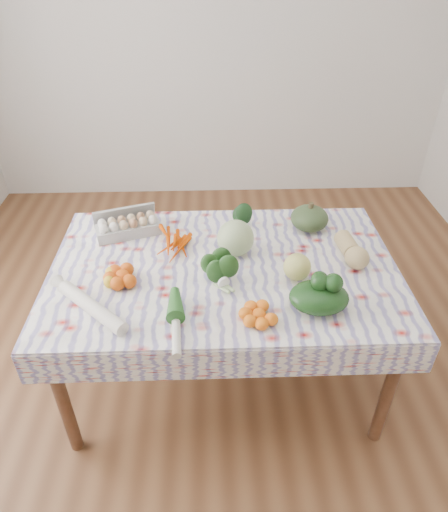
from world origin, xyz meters
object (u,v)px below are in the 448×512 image
Objects in this scene: kabocha_squash at (309,218)px; cabbage at (235,238)px; egg_carton at (128,227)px; dining_table at (224,279)px; butternut_squash at (352,249)px; grapefruit at (297,267)px.

cabbage is (-0.41, -0.22, 0.02)m from kabocha_squash.
kabocha_squash is 0.46m from cabbage.
egg_carton is at bearing 160.77° from cabbage.
butternut_squash reaches higher than dining_table.
butternut_squash is at bearing 3.55° from dining_table.
dining_table is 12.64× the size of grapefruit.
kabocha_squash is at bearing 72.15° from grapefruit.
grapefruit is (-0.29, -0.14, 0.01)m from butternut_squash.
kabocha_squash is at bearing 34.38° from dining_table.
kabocha_squash is 1.58× the size of grapefruit.
dining_table is 8.02× the size of kabocha_squash.
grapefruit is (-0.14, -0.42, -0.00)m from kabocha_squash.
dining_table is 0.38m from grapefruit.
egg_carton is (-0.49, 0.29, 0.13)m from dining_table.
egg_carton is at bearing 154.13° from grapefruit.
grapefruit reaches higher than butternut_squash.
butternut_squash is at bearing -6.50° from cabbage.
egg_carton is 1.82× the size of cabbage.
cabbage is 0.57m from butternut_squash.
cabbage reaches higher than grapefruit.
butternut_squash is 1.97× the size of grapefruit.
egg_carton is 0.96m from kabocha_squash.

